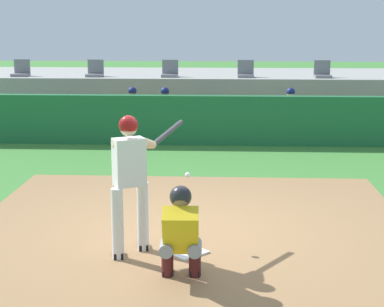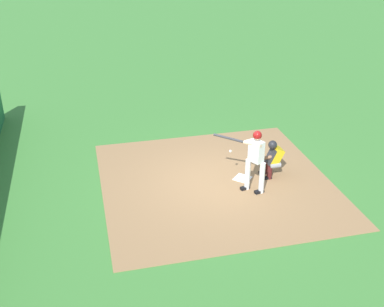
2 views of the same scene
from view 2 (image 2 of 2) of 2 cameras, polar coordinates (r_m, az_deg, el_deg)
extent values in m
plane|color=#428438|center=(13.73, 2.85, -3.42)|extent=(80.00, 80.00, 0.00)
cube|color=#9E754C|center=(13.72, 2.85, -3.40)|extent=(6.40, 6.40, 0.01)
cube|color=white|center=(13.94, 6.01, -2.94)|extent=(0.62, 0.62, 0.02)
cylinder|color=silver|center=(13.12, 8.28, -2.90)|extent=(0.15, 0.15, 0.92)
cylinder|color=silver|center=(13.24, 6.60, -2.50)|extent=(0.15, 0.15, 0.92)
cube|color=white|center=(12.83, 7.63, 0.26)|extent=(0.45, 0.39, 0.60)
sphere|color=beige|center=(12.64, 7.75, 2.01)|extent=(0.21, 0.21, 0.21)
sphere|color=maroon|center=(12.63, 7.76, 2.15)|extent=(0.24, 0.24, 0.24)
cylinder|color=beige|center=(12.73, 7.20, 1.13)|extent=(0.53, 0.39, 0.18)
cylinder|color=beige|center=(12.88, 6.72, 1.48)|extent=(0.18, 0.27, 0.17)
cylinder|color=#333338|center=(12.88, 4.40, 1.81)|extent=(0.37, 0.81, 0.24)
cube|color=black|center=(13.30, 7.95, -4.52)|extent=(0.18, 0.28, 0.09)
cube|color=black|center=(13.42, 6.29, -4.10)|extent=(0.18, 0.28, 0.09)
cylinder|color=gray|center=(13.92, 9.82, -1.39)|extent=(0.17, 0.33, 0.16)
cylinder|color=#4C1919|center=(13.96, 9.19, -2.23)|extent=(0.14, 0.14, 0.42)
cube|color=black|center=(14.02, 8.92, -2.87)|extent=(0.12, 0.24, 0.08)
cylinder|color=gray|center=(14.17, 9.29, -0.80)|extent=(0.17, 0.33, 0.16)
cylinder|color=#4C1919|center=(14.21, 8.67, -1.63)|extent=(0.14, 0.14, 0.42)
cube|color=black|center=(14.27, 8.41, -2.26)|extent=(0.12, 0.24, 0.08)
cube|color=gold|center=(13.96, 9.80, -0.26)|extent=(0.42, 0.45, 0.57)
cube|color=#2D2D33|center=(13.92, 9.36, -0.33)|extent=(0.39, 0.27, 0.45)
sphere|color=#996B4C|center=(13.78, 9.61, 0.96)|extent=(0.21, 0.21, 0.21)
sphere|color=#232328|center=(13.77, 9.54, 1.02)|extent=(0.25, 0.25, 0.25)
cylinder|color=#996B4C|center=(13.84, 9.03, -0.45)|extent=(0.12, 0.45, 0.10)
ellipsoid|color=brown|center=(13.73, 8.23, -0.64)|extent=(0.28, 0.13, 0.30)
sphere|color=white|center=(13.39, 4.58, 0.28)|extent=(0.07, 0.07, 0.07)
camera|label=1|loc=(17.12, 30.68, 9.60)|focal=57.56mm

